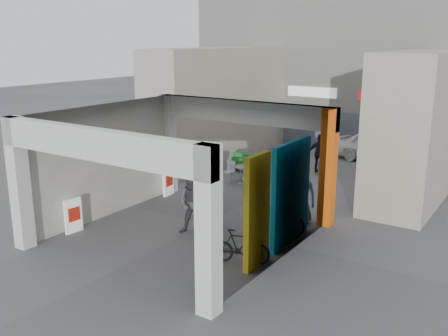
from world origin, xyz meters
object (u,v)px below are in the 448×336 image
Objects in this scene: cafe_set at (245,174)px; produce_stand at (242,164)px; man_elderly at (301,194)px; man_back_turned at (193,203)px; bicycle_rear at (240,247)px; man_crates at (320,153)px; white_van at (380,147)px; border_collie at (215,220)px; man_with_dog at (210,216)px; bicycle_front at (282,214)px.

cafe_set is 1.65m from produce_stand.
man_elderly is at bearing -37.91° from cafe_set.
man_back_turned reaches higher than bicycle_rear.
bicycle_rear is (1.84, -9.18, -0.36)m from man_crates.
man_back_turned reaches higher than cafe_set.
white_van is (-0.31, 8.92, -0.24)m from man_elderly.
cafe_set is 4.96m from border_collie.
cafe_set reaches higher than produce_stand.
man_back_turned is 0.46× the size of white_van.
cafe_set is 7.30m from bicycle_rear.
man_with_dog is 11.75m from white_van.
man_crates is (0.27, 8.27, -0.10)m from man_back_turned.
bicycle_front reaches higher than produce_stand.
cafe_set is at bearing 45.36° from man_crates.
man_crates is at bearing 66.88° from man_back_turned.
border_collie is 1.96m from bicycle_front.
man_elderly is at bearing 95.89° from man_crates.
man_with_dog is (0.58, -1.05, 0.55)m from border_collie.
cafe_set is 0.93× the size of bicycle_rear.
bicycle_rear is at bearing 159.58° from man_with_dog.
man_elderly reaches higher than bicycle_rear.
man_with_dog is 8.58m from man_crates.
border_collie is 1.32m from man_with_dog.
cafe_set is 0.75× the size of man_elderly.
produce_stand is 6.70m from bicycle_front.
bicycle_front is at bearing -53.60° from produce_stand.
bicycle_front is 0.44× the size of white_van.
man_elderly is 3.44m from bicycle_rear.
border_collie is 10.79m from white_van.
man_back_turned is 0.99× the size of man_elderly.
man_back_turned is (2.53, -6.74, 0.62)m from produce_stand.
man_elderly is (2.13, 2.50, 0.01)m from man_back_turned.
man_with_dog is 2.32m from bicycle_front.
man_back_turned is (-0.79, 0.29, 0.12)m from man_with_dog.
man_with_dog is at bearing -175.18° from white_van.
produce_stand is at bearing 16.75° from man_crates.
border_collie is 0.33× the size of man_back_turned.
bicycle_rear is 12.33m from white_van.
produce_stand is at bearing 131.37° from man_elderly.
man_crates is at bearing 23.63° from produce_stand.
man_back_turned reaches higher than produce_stand.
border_collie is 0.15× the size of white_van.
bicycle_rear is (4.65, -7.64, 0.15)m from produce_stand.
man_with_dog is 1.06× the size of bicycle_rear.
white_van reaches higher than bicycle_rear.
produce_stand reaches higher than border_collie.
man_with_dog is at bearing -41.59° from man_back_turned.
man_back_turned is at bearing -130.16° from border_collie.
white_van is at bearing 59.71° from man_back_turned.
produce_stand is 0.64× the size of bicycle_front.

